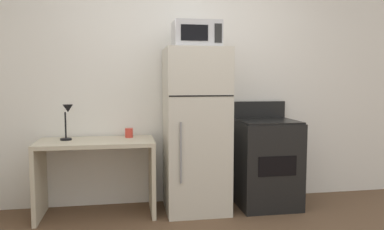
{
  "coord_description": "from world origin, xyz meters",
  "views": [
    {
      "loc": [
        -0.62,
        -2.45,
        1.35
      ],
      "look_at": [
        -0.01,
        1.1,
        1.01
      ],
      "focal_mm": 35.64,
      "sensor_mm": 36.0,
      "label": 1
    }
  ],
  "objects_px": {
    "oven_range": "(266,162)",
    "desk_lamp": "(67,116)",
    "desk": "(97,163)",
    "refrigerator": "(196,130)",
    "microwave": "(196,35)",
    "coffee_mug": "(129,133)"
  },
  "relations": [
    {
      "from": "oven_range",
      "to": "desk_lamp",
      "type": "bearing_deg",
      "value": 178.16
    },
    {
      "from": "desk",
      "to": "refrigerator",
      "type": "relative_size",
      "value": 0.68
    },
    {
      "from": "desk",
      "to": "desk_lamp",
      "type": "height_order",
      "value": "desk_lamp"
    },
    {
      "from": "refrigerator",
      "to": "microwave",
      "type": "distance_m",
      "value": 0.96
    },
    {
      "from": "coffee_mug",
      "to": "microwave",
      "type": "bearing_deg",
      "value": -14.42
    },
    {
      "from": "desk",
      "to": "desk_lamp",
      "type": "relative_size",
      "value": 3.2
    },
    {
      "from": "desk_lamp",
      "to": "microwave",
      "type": "distance_m",
      "value": 1.5
    },
    {
      "from": "desk",
      "to": "desk_lamp",
      "type": "bearing_deg",
      "value": 170.52
    },
    {
      "from": "desk",
      "to": "microwave",
      "type": "xyz_separation_m",
      "value": [
        0.99,
        -0.04,
        1.27
      ]
    },
    {
      "from": "desk",
      "to": "coffee_mug",
      "type": "relative_size",
      "value": 11.89
    },
    {
      "from": "oven_range",
      "to": "microwave",
      "type": "bearing_deg",
      "value": -178.2
    },
    {
      "from": "desk",
      "to": "oven_range",
      "type": "relative_size",
      "value": 1.03
    },
    {
      "from": "desk_lamp",
      "to": "microwave",
      "type": "xyz_separation_m",
      "value": [
        1.27,
        -0.09,
        0.8
      ]
    },
    {
      "from": "coffee_mug",
      "to": "desk_lamp",
      "type": "bearing_deg",
      "value": -171.9
    },
    {
      "from": "coffee_mug",
      "to": "oven_range",
      "type": "distance_m",
      "value": 1.48
    },
    {
      "from": "coffee_mug",
      "to": "oven_range",
      "type": "bearing_deg",
      "value": -5.94
    },
    {
      "from": "desk_lamp",
      "to": "coffee_mug",
      "type": "xyz_separation_m",
      "value": [
        0.59,
        0.08,
        -0.19
      ]
    },
    {
      "from": "coffee_mug",
      "to": "oven_range",
      "type": "relative_size",
      "value": 0.09
    },
    {
      "from": "desk_lamp",
      "to": "refrigerator",
      "type": "xyz_separation_m",
      "value": [
        1.27,
        -0.07,
        -0.16
      ]
    },
    {
      "from": "refrigerator",
      "to": "microwave",
      "type": "height_order",
      "value": "microwave"
    },
    {
      "from": "microwave",
      "to": "coffee_mug",
      "type": "bearing_deg",
      "value": 165.58
    },
    {
      "from": "coffee_mug",
      "to": "refrigerator",
      "type": "height_order",
      "value": "refrigerator"
    }
  ]
}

